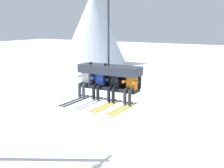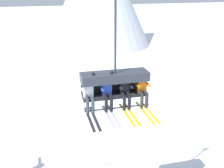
% 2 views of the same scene
% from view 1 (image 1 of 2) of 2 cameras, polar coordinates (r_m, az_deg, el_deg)
% --- Properties ---
extents(mountain_peak_west, '(12.79, 12.79, 14.05)m').
position_cam_1_polar(mountain_peak_west, '(55.41, -3.78, 11.39)').
color(mountain_peak_west, silver).
rests_on(mountain_peak_west, ground_plane).
extents(chairlift_chair, '(2.29, 0.74, 4.00)m').
position_cam_1_polar(chairlift_chair, '(9.90, -0.48, 2.35)').
color(chairlift_chair, '#232328').
extents(skier_white, '(0.48, 1.70, 1.34)m').
position_cam_1_polar(skier_white, '(10.28, -5.53, 0.92)').
color(skier_white, silver).
extents(skier_blue, '(0.48, 1.70, 1.34)m').
position_cam_1_polar(skier_blue, '(9.94, -2.63, 0.57)').
color(skier_blue, '#2847B7').
extents(skier_black, '(0.46, 1.70, 1.23)m').
position_cam_1_polar(skier_black, '(9.62, 0.43, 0.07)').
color(skier_black, black).
extents(skier_orange, '(0.46, 1.70, 1.23)m').
position_cam_1_polar(skier_orange, '(9.33, 3.73, -0.34)').
color(skier_orange, orange).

